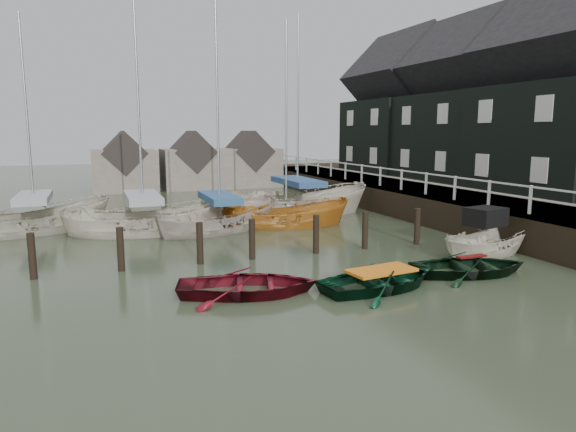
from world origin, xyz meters
name	(u,v)px	position (x,y,z in m)	size (l,w,h in m)	color
ground	(320,279)	(0.00, 0.00, 0.00)	(120.00, 120.00, 0.00)	#2B3522
pier	(403,199)	(9.48, 10.00, 0.71)	(3.04, 32.00, 2.70)	black
land_strip	(484,207)	(15.00, 10.00, 0.00)	(14.00, 38.00, 1.50)	black
quay_houses	(508,106)	(14.99, 8.66, 5.68)	(6.52, 28.14, 10.01)	black
mooring_pilings	(254,245)	(-1.11, 3.00, 0.50)	(13.72, 0.22, 1.80)	black
far_sheds	(190,164)	(0.83, 26.00, 1.86)	(14.00, 4.08, 4.39)	#665B51
rowboat_red	(248,294)	(-2.42, -0.66, 0.00)	(2.71, 3.79, 0.79)	#570C16
rowboat_green	(381,288)	(1.20, -1.49, 0.00)	(2.65, 3.71, 0.77)	black
rowboat_dkgreen	(470,274)	(4.55, -1.21, 0.00)	(2.62, 3.66, 0.76)	black
motorboat	(487,252)	(6.80, 0.59, 0.10)	(4.39, 2.42, 2.48)	beige
sailboat_a	(144,232)	(-4.24, 9.01, 0.06)	(7.13, 3.78, 10.88)	beige
sailboat_b	(220,229)	(-1.02, 8.50, 0.06)	(6.72, 4.69, 10.96)	#B9AC9E
sailboat_c	(286,225)	(2.12, 8.50, 0.01)	(6.28, 3.28, 10.38)	#BC7223
sailboat_d	(298,213)	(3.83, 11.31, 0.06)	(7.96, 3.77, 11.62)	beige
sailboat_e	(36,231)	(-8.63, 10.93, 0.06)	(7.02, 4.47, 10.46)	#B9B39E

